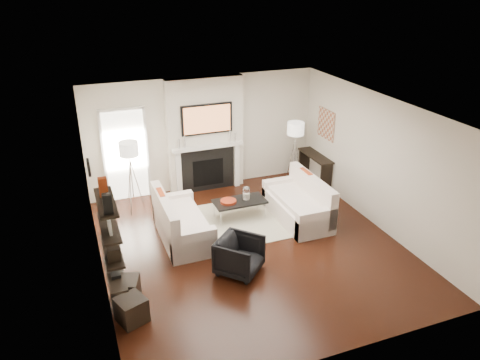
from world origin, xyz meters
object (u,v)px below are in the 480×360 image
object	(u,v)px
loveseat_right_base	(297,210)
armchair	(240,254)
lamp_right_shade	(296,129)
coffee_table	(240,201)
lamp_left_shade	(129,149)
loveseat_left_base	(183,229)
ottoman_near	(126,290)

from	to	relation	value
loveseat_right_base	armchair	xyz separation A→B (m)	(-1.83, -1.37, 0.15)
loveseat_right_base	lamp_right_shade	distance (m)	2.16
loveseat_right_base	coffee_table	bearing A→B (deg)	158.03
lamp_left_shade	lamp_right_shade	bearing A→B (deg)	-0.25
loveseat_left_base	lamp_left_shade	size ratio (longest dim) A/B	4.50
loveseat_left_base	armchair	world-z (taller)	armchair
lamp_right_shade	armchair	bearing A→B (deg)	-130.62
armchair	ottoman_near	distance (m)	1.98
loveseat_right_base	coffee_table	distance (m)	1.23
loveseat_left_base	lamp_left_shade	bearing A→B (deg)	115.00
loveseat_right_base	armchair	bearing A→B (deg)	-143.14
lamp_left_shade	coffee_table	bearing A→B (deg)	-29.73
coffee_table	lamp_right_shade	xyz separation A→B (m)	(1.86, 1.15, 1.05)
loveseat_right_base	coffee_table	world-z (taller)	same
loveseat_right_base	lamp_left_shade	distance (m)	3.77
lamp_left_shade	lamp_right_shade	distance (m)	3.90
lamp_right_shade	ottoman_near	size ratio (longest dim) A/B	1.00
lamp_right_shade	ottoman_near	distance (m)	5.60
ottoman_near	coffee_table	bearing A→B (deg)	35.73
armchair	ottoman_near	size ratio (longest dim) A/B	1.82
loveseat_left_base	ottoman_near	distance (m)	2.05
loveseat_right_base	ottoman_near	bearing A→B (deg)	-158.96
lamp_left_shade	lamp_right_shade	xyz separation A→B (m)	(3.90, -0.02, 0.00)
lamp_left_shade	ottoman_near	xyz separation A→B (m)	(-0.62, -3.08, -1.25)
loveseat_left_base	lamp_right_shade	distance (m)	3.74
coffee_table	ottoman_near	bearing A→B (deg)	-144.27
lamp_right_shade	ottoman_near	world-z (taller)	lamp_right_shade
coffee_table	ottoman_near	xyz separation A→B (m)	(-2.66, -1.92, -0.20)
coffee_table	lamp_left_shade	size ratio (longest dim) A/B	2.75
lamp_left_shade	loveseat_right_base	bearing A→B (deg)	-27.09
coffee_table	lamp_right_shade	distance (m)	2.42
loveseat_left_base	ottoman_near	world-z (taller)	loveseat_left_base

